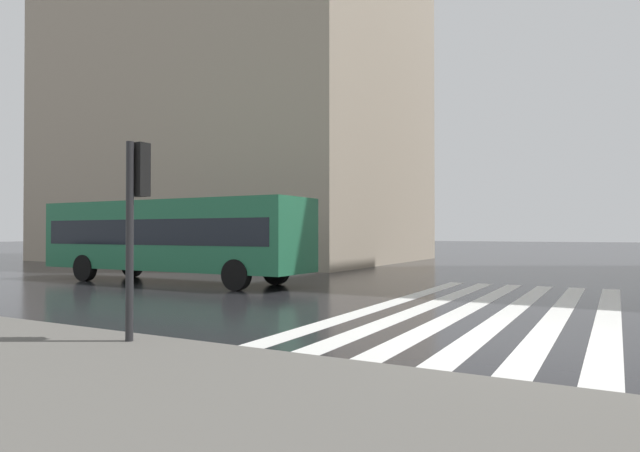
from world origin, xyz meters
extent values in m
plane|color=black|center=(0.00, 0.00, 0.00)|extent=(220.00, 220.00, 0.00)
cube|color=silver|center=(4.00, -1.28, 0.00)|extent=(13.00, 0.50, 0.01)
cube|color=silver|center=(4.00, -0.28, 0.00)|extent=(13.00, 0.50, 0.01)
cube|color=silver|center=(4.00, 0.72, 0.00)|extent=(13.00, 0.50, 0.01)
cube|color=silver|center=(4.00, 1.72, 0.00)|extent=(13.00, 0.50, 0.01)
cube|color=silver|center=(4.00, 2.72, 0.00)|extent=(13.00, 0.50, 0.01)
cube|color=silver|center=(4.00, 3.72, 0.00)|extent=(13.00, 0.50, 0.01)
cube|color=tan|center=(20.69, 21.41, 9.53)|extent=(16.37, 22.64, 19.06)
cylinder|color=#232326|center=(-3.54, 5.24, 1.71)|extent=(0.12, 0.12, 3.12)
cube|color=black|center=(-3.36, 5.24, 2.84)|extent=(0.22, 0.30, 0.85)
sphere|color=red|center=(-3.24, 5.24, 3.12)|extent=(0.17, 0.17, 0.17)
sphere|color=orange|center=(-3.24, 5.24, 2.84)|extent=(0.17, 0.17, 0.17)
sphere|color=green|center=(-3.24, 5.24, 2.56)|extent=(0.17, 0.17, 0.17)
cube|color=#236B47|center=(5.50, 13.02, 1.75)|extent=(2.50, 11.00, 2.50)
cube|color=black|center=(5.50, 13.02, 1.86)|extent=(2.52, 10.34, 0.90)
cylinder|color=black|center=(6.65, 9.17, 0.50)|extent=(0.30, 1.00, 1.00)
cylinder|color=black|center=(4.35, 9.17, 0.50)|extent=(0.30, 1.00, 1.00)
cylinder|color=black|center=(6.65, 16.32, 0.50)|extent=(0.30, 1.00, 1.00)
cylinder|color=black|center=(4.35, 16.32, 0.50)|extent=(0.30, 1.00, 1.00)
camera|label=1|loc=(-9.61, -1.46, 1.84)|focal=30.69mm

